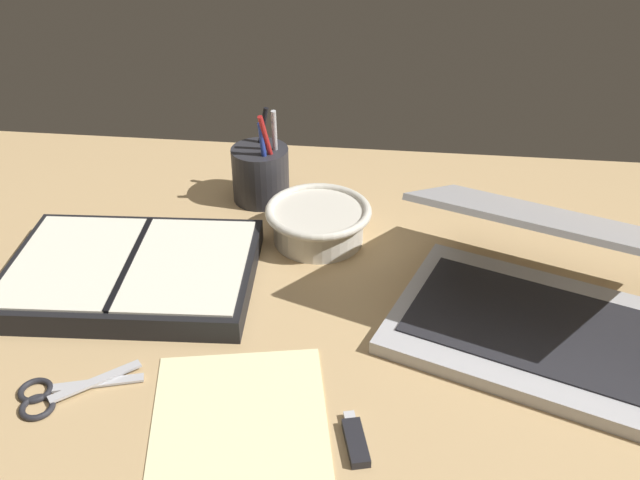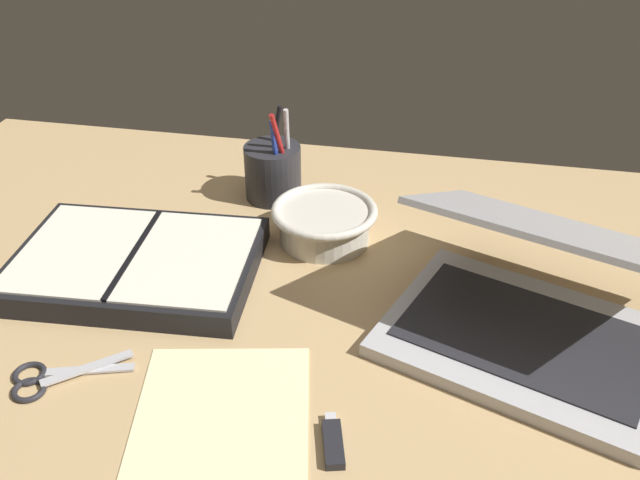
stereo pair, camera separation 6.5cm
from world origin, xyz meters
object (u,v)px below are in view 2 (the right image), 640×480
Objects in this scene: laptop at (537,302)px; pen_cup at (273,171)px; planner at (136,263)px; scissors at (45,378)px; bowl at (324,222)px.

pen_cup is at bearing 165.31° from laptop.
scissors is (-1.84, -21.98, -1.44)cm from planner.
scissors is at bearing -125.96° from bowl.
scissors is at bearing -107.89° from pen_cup.
bowl is (-29.39, 16.54, -2.00)cm from laptop.
pen_cup is at bearing 43.35° from scissors.
bowl reaches higher than planner.
laptop is at bearing -34.90° from pen_cup.
pen_cup is 28.61cm from planner.
bowl is at bearing 25.28° from scissors.
pen_cup reaches higher than planner.
pen_cup is at bearing 58.45° from planner.
laptop is at bearing -29.38° from bowl.
planner reaches higher than scissors.
planner is at bearing -150.30° from bowl.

